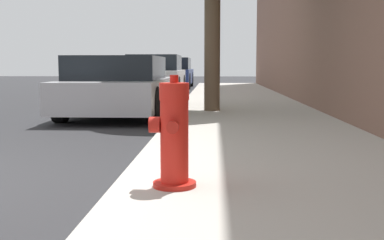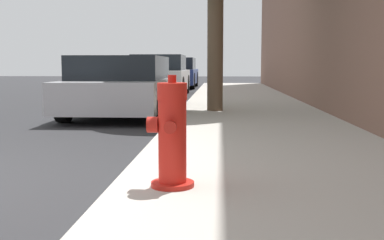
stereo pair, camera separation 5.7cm
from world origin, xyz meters
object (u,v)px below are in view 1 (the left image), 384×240
object	(u,v)px
parked_car_near	(119,87)
parked_car_far	(173,73)
parked_car_mid	(156,76)
fire_hydrant	(174,137)

from	to	relation	value
parked_car_near	parked_car_far	distance (m)	12.09
parked_car_near	parked_car_mid	world-z (taller)	parked_car_mid
parked_car_near	fire_hydrant	bearing A→B (deg)	-75.33
fire_hydrant	parked_car_near	world-z (taller)	parked_car_near
parked_car_near	parked_car_mid	distance (m)	6.54
parked_car_near	parked_car_mid	bearing A→B (deg)	90.53
fire_hydrant	parked_car_mid	bearing A→B (deg)	97.54
fire_hydrant	parked_car_far	size ratio (longest dim) A/B	0.18
fire_hydrant	parked_car_mid	distance (m)	12.86
fire_hydrant	parked_car_near	xyz separation A→B (m)	(-1.63, 6.21, 0.08)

